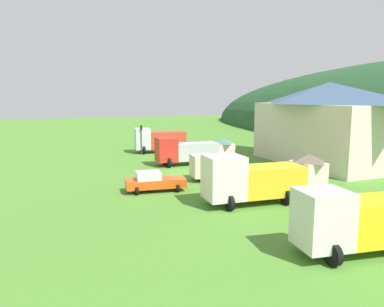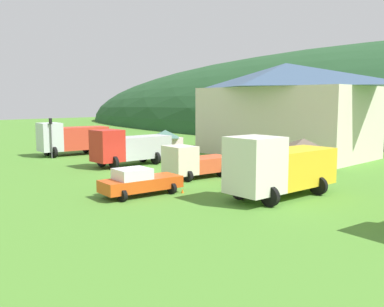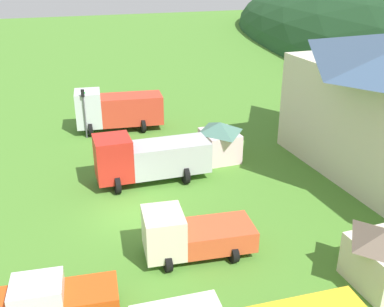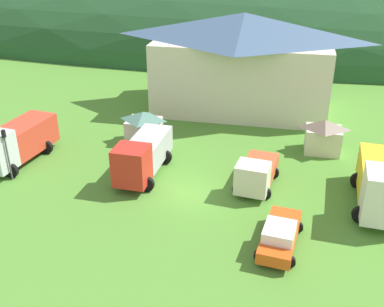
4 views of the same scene
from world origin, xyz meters
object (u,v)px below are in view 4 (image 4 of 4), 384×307
Objects in this scene: tow_truck_silver at (16,141)px; service_pickup_orange at (280,235)px; play_shed_cream at (323,136)px; crane_truck_red at (142,155)px; play_shed_pink at (144,127)px; traffic_cone_near_pickup at (302,226)px; heavy_rig_striped at (381,183)px; light_truck_cream at (256,173)px; depot_building at (243,61)px; traffic_light_west at (7,150)px.

tow_truck_silver is 21.08m from service_pickup_orange.
crane_truck_red is (-12.87, -6.79, 0.21)m from play_shed_cream.
play_shed_pink reaches higher than traffic_cone_near_pickup.
heavy_rig_striped is 1.50× the size of service_pickup_orange.
play_shed_pink is 0.41× the size of crane_truck_red.
play_shed_pink is at bearing -113.14° from light_truck_cream.
heavy_rig_striped reaches higher than light_truck_cream.
service_pickup_orange is at bearing -45.76° from play_shed_pink.
play_shed_cream is 0.42× the size of crane_truck_red.
crane_truck_red is at bearing -89.71° from heavy_rig_striped.
heavy_rig_striped is at bearing 88.09° from crane_truck_red.
tow_truck_silver is 0.94× the size of heavy_rig_striped.
depot_building is 16.74m from crane_truck_red.
crane_truck_red is (10.00, -0.02, -0.14)m from tow_truck_silver.
traffic_cone_near_pickup is at bearing -98.08° from play_shed_cream.
tow_truck_silver reaches higher than crane_truck_red.
service_pickup_orange is 2.75m from traffic_cone_near_pickup.
depot_building is 2.33× the size of heavy_rig_striped.
tow_truck_silver is at bearing -134.46° from depot_building.
heavy_rig_striped reaches higher than play_shed_pink.
traffic_light_west reaches higher than crane_truck_red.
play_shed_cream is 8.49m from heavy_rig_striped.
depot_building is at bearing 107.03° from traffic_cone_near_pickup.
depot_building is 16.37m from light_truck_cream.
traffic_light_west is at bearing -128.08° from depot_building.
light_truck_cream is (9.81, -5.71, -0.23)m from play_shed_pink.
light_truck_cream is at bearing -92.67° from heavy_rig_striped.
traffic_cone_near_pickup is (-4.72, -3.08, -1.85)m from heavy_rig_striped.
tow_truck_silver is 2.89m from traffic_light_west.
play_shed_cream is (7.60, -8.78, -3.36)m from depot_building.
heavy_rig_striped is 14.42× the size of traffic_cone_near_pickup.
play_shed_pink is 10.02m from tow_truck_silver.
traffic_cone_near_pickup is at bearing -72.97° from depot_building.
service_pickup_orange is (1.90, -6.32, -0.35)m from light_truck_cream.
play_shed_pink is (-14.54, -1.22, -0.02)m from play_shed_cream.
tow_truck_silver is 21.79m from traffic_cone_near_pickup.
play_shed_cream is 5.66× the size of traffic_cone_near_pickup.
light_truck_cream is 6.60m from service_pickup_orange.
play_shed_cream is 8.39m from light_truck_cream.
play_shed_cream is 14.59m from play_shed_pink.
heavy_rig_striped reaches higher than tow_truck_silver.
depot_building reaches higher than play_shed_pink.
traffic_cone_near_pickup is at bearing -4.32° from traffic_light_west.
traffic_cone_near_pickup is at bearing 86.59° from tow_truck_silver.
traffic_cone_near_pickup is (12.98, -9.73, -1.40)m from play_shed_pink.
tow_truck_silver is at bearing -146.26° from play_shed_pink.
play_shed_cream is 14.55m from crane_truck_red.
tow_truck_silver is (-8.33, -5.56, 0.37)m from play_shed_pink.
play_shed_pink is 16.80m from service_pickup_orange.
play_shed_cream is at bearing 4.78° from play_shed_pink.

